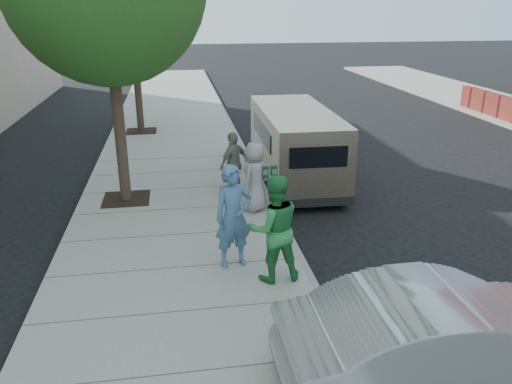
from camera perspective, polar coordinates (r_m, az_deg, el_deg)
ground at (r=11.33m, az=-3.79°, el=-5.18°), size 120.00×120.00×0.00m
sidewalk at (r=11.26m, az=-8.89°, el=-5.15°), size 5.00×60.00×0.15m
curb_face at (r=11.50m, az=3.37°, el=-4.35°), size 0.12×60.00×0.16m
tree_far at (r=20.21m, az=-13.96°, el=19.93°), size 3.92×3.80×6.49m
parking_meter at (r=10.68m, az=1.55°, el=0.80°), size 0.33×0.11×1.59m
van at (r=14.72m, az=4.42°, el=5.58°), size 2.04×5.76×2.12m
sedan at (r=7.36m, az=21.28°, el=-15.48°), size 4.61×1.66×1.51m
person_officer at (r=9.46m, az=-2.60°, el=-2.82°), size 0.83×0.65×2.03m
person_green_shirt at (r=8.97m, az=2.06°, el=-4.20°), size 1.04×0.85×2.02m
person_gray_shirt at (r=12.09m, az=-0.13°, el=1.73°), size 0.96×1.00×1.72m
person_striped_polo at (r=13.17m, az=-2.54°, el=3.27°), size 1.02×0.97×1.70m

